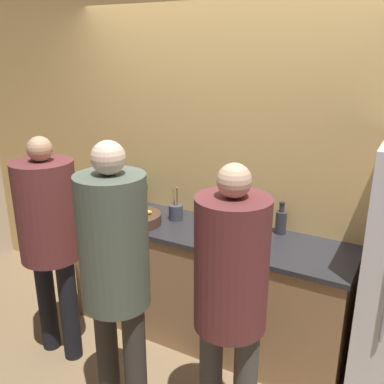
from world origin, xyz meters
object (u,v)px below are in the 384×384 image
person_right (231,289)px  bottle_clear (235,227)px  person_left (49,227)px  person_center (115,267)px  cup_yellow (225,221)px  potted_plant (137,191)px  fruit_bowl (138,219)px  bottle_dark (281,221)px  utensil_crock (176,211)px

person_right → bottle_clear: size_ratio=8.35×
person_left → bottle_clear: bearing=31.8°
person_left → person_center: size_ratio=0.94×
person_right → cup_yellow: 1.03m
person_left → person_center: 0.85m
bottle_clear → cup_yellow: size_ratio=2.22×
potted_plant → cup_yellow: bearing=-0.9°
cup_yellow → potted_plant: (-0.81, 0.01, 0.11)m
person_center → cup_yellow: person_center is taller
person_right → potted_plant: 1.58m
fruit_bowl → potted_plant: potted_plant is taller
person_right → bottle_clear: bearing=112.0°
fruit_bowl → cup_yellow: bearing=23.4°
person_left → bottle_dark: 1.62m
person_left → potted_plant: (0.15, 0.82, 0.05)m
cup_yellow → utensil_crock: bearing=-173.0°
person_center → bottle_clear: person_center is taller
potted_plant → person_right: bearing=-36.5°
person_center → potted_plant: (-0.66, 1.10, 0.00)m
fruit_bowl → potted_plant: bearing=126.1°
person_center → utensil_crock: person_center is taller
person_left → person_right: bearing=-4.7°
utensil_crock → bottle_dark: size_ratio=1.14×
cup_yellow → potted_plant: size_ratio=0.32×
fruit_bowl → cup_yellow: 0.66m
person_left → fruit_bowl: bearing=57.5°
utensil_crock → bottle_clear: size_ratio=1.34×
person_right → fruit_bowl: (-1.07, 0.66, -0.06)m
potted_plant → person_center: bearing=-59.2°
person_center → utensil_crock: bearing=103.4°
utensil_crock → person_right: bearing=-45.7°
person_center → person_right: size_ratio=1.04×
cup_yellow → potted_plant: bearing=179.1°
fruit_bowl → utensil_crock: utensil_crock is taller
person_left → bottle_clear: (1.09, 0.68, -0.02)m
person_right → bottle_dark: person_right is taller
person_left → cup_yellow: bearing=40.2°
utensil_crock → person_center: bearing=-76.6°
person_left → bottle_dark: (1.35, 0.90, -0.01)m
person_right → person_center: bearing=-164.8°
person_center → utensil_crock: size_ratio=6.49×
person_left → person_center: bearing=-19.3°
person_left → bottle_dark: bearing=33.8°
bottle_dark → potted_plant: size_ratio=0.85×
cup_yellow → person_left: bearing=-139.8°
bottle_dark → cup_yellow: bottle_dark is taller
bottle_clear → person_right: bearing=-68.0°
potted_plant → bottle_dark: bearing=3.8°
bottle_clear → cup_yellow: 0.19m
fruit_bowl → bottle_clear: bearing=10.1°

